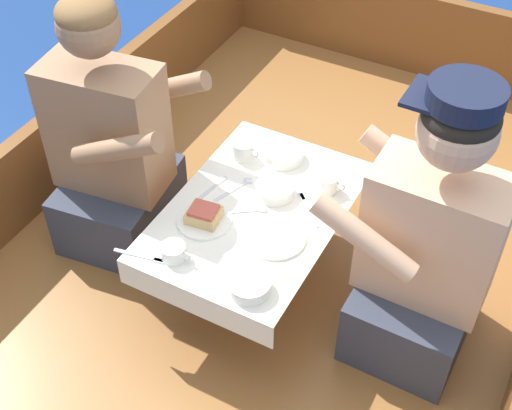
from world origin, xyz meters
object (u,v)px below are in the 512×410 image
Objects in this scene: coffee_cup_starboard at (243,150)px; person_starboard at (427,250)px; sandwich at (204,214)px; coffee_cup_center at (174,252)px; person_port at (112,149)px; coffee_cup_port at (328,183)px.

person_starboard is at bearing -14.35° from coffee_cup_starboard.
coffee_cup_starboard is at bearing 97.55° from sandwich.
sandwich is 0.18m from coffee_cup_center.
person_starboard reaches higher than sandwich.
person_port is 10.17× the size of coffee_cup_port.
person_port is 8.56× the size of sandwich.
coffee_cup_port is 0.60m from coffee_cup_center.
person_starboard reaches higher than person_port.
person_port reaches higher than coffee_cup_starboard.
coffee_cup_starboard is (0.41, 0.24, -0.02)m from person_port.
coffee_cup_port is at bearing 60.06° from coffee_cup_center.
coffee_cup_center is (0.05, -0.53, -0.01)m from coffee_cup_starboard.
person_port is at bearing 146.87° from coffee_cup_center.
person_starboard is 0.72m from sandwich.
coffee_cup_center is at bearing -40.34° from person_port.
person_starboard is at bearing -23.45° from coffee_cup_port.
coffee_cup_port is (0.30, 0.33, -0.00)m from sandwich.
coffee_cup_starboard is (-0.34, 0.02, 0.00)m from coffee_cup_port.
coffee_cup_center is at bearing -89.78° from sandwich.
person_port is 0.54m from coffee_cup_center.
coffee_cup_port is at bearing -22.67° from person_starboard.
person_starboard is 9.79× the size of coffee_cup_starboard.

